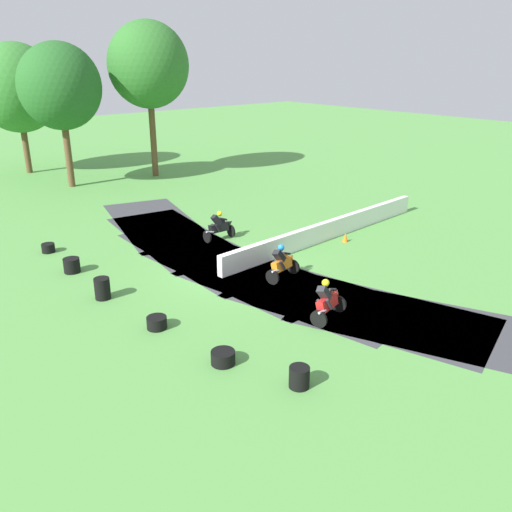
# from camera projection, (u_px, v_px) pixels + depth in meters

# --- Properties ---
(ground_plane) EXTENTS (120.00, 120.00, 0.00)m
(ground_plane) POSITION_uv_depth(u_px,v_px,m) (238.00, 271.00, 22.13)
(ground_plane) COLOR #569947
(track_asphalt) EXTENTS (7.81, 26.15, 0.01)m
(track_asphalt) POSITION_uv_depth(u_px,v_px,m) (250.00, 267.00, 22.55)
(track_asphalt) COLOR #3D3D42
(track_asphalt) RESTS_ON ground
(safety_barrier) EXTENTS (13.86, 1.17, 0.90)m
(safety_barrier) POSITION_uv_depth(u_px,v_px,m) (329.00, 230.00, 25.83)
(safety_barrier) COLOR white
(safety_barrier) RESTS_ON ground
(motorcycle_lead_black) EXTENTS (1.69, 0.72, 1.42)m
(motorcycle_lead_black) POSITION_uv_depth(u_px,v_px,m) (220.00, 226.00, 25.68)
(motorcycle_lead_black) COLOR black
(motorcycle_lead_black) RESTS_ON ground
(motorcycle_chase_orange) EXTENTS (1.68, 0.98, 1.43)m
(motorcycle_chase_orange) POSITION_uv_depth(u_px,v_px,m) (283.00, 263.00, 21.22)
(motorcycle_chase_orange) COLOR black
(motorcycle_chase_orange) RESTS_ON ground
(motorcycle_trailing_red) EXTENTS (1.68, 1.08, 1.43)m
(motorcycle_trailing_red) POSITION_uv_depth(u_px,v_px,m) (328.00, 300.00, 17.98)
(motorcycle_trailing_red) COLOR black
(motorcycle_trailing_red) RESTS_ON ground
(tire_stack_near) EXTENTS (0.58, 0.58, 0.40)m
(tire_stack_near) POSITION_uv_depth(u_px,v_px,m) (48.00, 248.00, 24.14)
(tire_stack_near) COLOR black
(tire_stack_near) RESTS_ON ground
(tire_stack_mid_a) EXTENTS (0.66, 0.66, 0.60)m
(tire_stack_mid_a) POSITION_uv_depth(u_px,v_px,m) (72.00, 265.00, 21.89)
(tire_stack_mid_a) COLOR black
(tire_stack_mid_a) RESTS_ON ground
(tire_stack_mid_b) EXTENTS (0.57, 0.57, 0.80)m
(tire_stack_mid_b) POSITION_uv_depth(u_px,v_px,m) (102.00, 288.00, 19.49)
(tire_stack_mid_b) COLOR black
(tire_stack_mid_b) RESTS_ON ground
(tire_stack_far) EXTENTS (0.66, 0.66, 0.40)m
(tire_stack_far) POSITION_uv_depth(u_px,v_px,m) (157.00, 323.00, 17.43)
(tire_stack_far) COLOR black
(tire_stack_far) RESTS_ON ground
(tire_stack_extra_a) EXTENTS (0.71, 0.71, 0.40)m
(tire_stack_extra_a) POSITION_uv_depth(u_px,v_px,m) (223.00, 357.00, 15.43)
(tire_stack_extra_a) COLOR black
(tire_stack_extra_a) RESTS_ON ground
(tire_stack_extra_b) EXTENTS (0.56, 0.56, 0.60)m
(tire_stack_extra_b) POSITION_uv_depth(u_px,v_px,m) (299.00, 377.00, 14.32)
(tire_stack_extra_b) COLOR black
(tire_stack_extra_b) RESTS_ON ground
(traffic_cone) EXTENTS (0.28, 0.28, 0.44)m
(traffic_cone) POSITION_uv_depth(u_px,v_px,m) (345.00, 237.00, 25.48)
(traffic_cone) COLOR orange
(traffic_cone) RESTS_ON ground
(tree_far_left) EXTENTS (5.20, 5.20, 9.22)m
(tree_far_left) POSITION_uv_depth(u_px,v_px,m) (60.00, 87.00, 33.95)
(tree_far_left) COLOR brown
(tree_far_left) RESTS_ON ground
(tree_far_right) EXTENTS (5.56, 5.56, 10.64)m
(tree_far_right) POSITION_uv_depth(u_px,v_px,m) (148.00, 65.00, 36.72)
(tree_far_right) COLOR brown
(tree_far_right) RESTS_ON ground
(tree_mid_rise) EXTENTS (5.99, 5.99, 9.28)m
(tree_mid_rise) POSITION_uv_depth(u_px,v_px,m) (17.00, 88.00, 38.29)
(tree_mid_rise) COLOR brown
(tree_mid_rise) RESTS_ON ground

